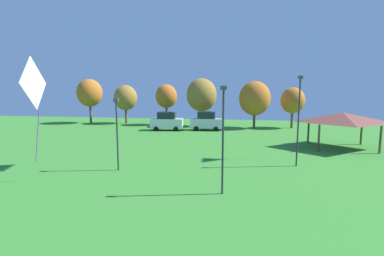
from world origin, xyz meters
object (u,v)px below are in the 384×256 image
Objects in this scene: parked_car_leftmost at (167,121)px; parked_car_second_from_left at (207,121)px; light_post_1 at (299,116)px; treeline_tree_1 at (126,98)px; treeline_tree_4 at (255,98)px; kite_flying_2 at (34,86)px; park_pavilion at (343,118)px; treeline_tree_2 at (166,96)px; treeline_tree_3 at (202,95)px; treeline_tree_0 at (90,93)px; light_post_0 at (117,130)px; light_post_2 at (223,134)px; treeline_tree_5 at (293,101)px.

parked_car_leftmost is 1.04× the size of parked_car_second_from_left.
light_post_1 is (8.99, -18.10, 2.61)m from parked_car_second_from_left.
treeline_tree_4 reaches higher than treeline_tree_1.
park_pavilion is at bearing 32.29° from kite_flying_2.
treeline_tree_3 reaches higher than treeline_tree_2.
parked_car_leftmost is at bearing 155.60° from park_pavilion.
light_post_0 is at bearing -59.00° from treeline_tree_0.
parked_car_leftmost is 13.30m from treeline_tree_4.
light_post_0 is 0.76× the size of treeline_tree_4.
kite_flying_2 is 0.97× the size of treeline_tree_4.
treeline_tree_0 is at bearing -176.36° from treeline_tree_1.
parked_car_second_from_left is at bearing 145.43° from park_pavilion.
treeline_tree_0 is at bearing 121.00° from light_post_0.
treeline_tree_4 is (3.11, 28.18, 0.92)m from light_post_2.
park_pavilion is 1.09× the size of treeline_tree_1.
treeline_tree_2 reaches higher than park_pavilion.
kite_flying_2 is 18.60m from light_post_1.
treeline_tree_1 is at bearing 176.58° from treeline_tree_5.
treeline_tree_2 is (-16.04, 23.14, 0.69)m from light_post_1.
light_post_0 is at bearing 39.98° from kite_flying_2.
treeline_tree_1 reaches higher than treeline_tree_5.
treeline_tree_2 is at bearing -5.82° from treeline_tree_1.
parked_car_leftmost is 0.66× the size of park_pavilion.
treeline_tree_1 is at bearing 101.01° from kite_flying_2.
parked_car_second_from_left is 13.29m from treeline_tree_5.
park_pavilion is at bearing 53.42° from light_post_2.
light_post_2 is at bearing -51.84° from treeline_tree_0.
treeline_tree_1 is at bearing 172.29° from treeline_tree_3.
light_post_1 is 0.94× the size of treeline_tree_0.
treeline_tree_1 is (-17.81, 30.87, 0.78)m from light_post_2.
treeline_tree_4 is at bearing -4.86° from treeline_tree_0.
light_post_1 reaches higher than treeline_tree_4.
treeline_tree_1 is at bearing 3.64° from treeline_tree_0.
treeline_tree_4 is at bearing 83.70° from light_post_2.
treeline_tree_3 is (19.10, -1.36, -0.22)m from treeline_tree_0.
treeline_tree_4 is (27.07, -2.30, -0.64)m from treeline_tree_0.
light_post_0 is 0.86× the size of light_post_2.
treeline_tree_5 is at bearing 73.50° from light_post_2.
light_post_1 is (14.54, -17.15, 2.62)m from parked_car_leftmost.
treeline_tree_4 is at bearing 96.09° from light_post_1.
light_post_0 is at bearing -84.01° from treeline_tree_2.
treeline_tree_0 is 1.00× the size of treeline_tree_3.
parked_car_leftmost is 5.63m from parked_car_second_from_left.
parked_car_leftmost is 0.77× the size of treeline_tree_5.
light_post_1 reaches higher than treeline_tree_2.
light_post_0 is 26.81m from treeline_tree_4.
treeline_tree_3 is 1.06× the size of treeline_tree_4.
treeline_tree_2 is (-2.76, 26.37, 1.54)m from light_post_0.
parked_car_second_from_left is 0.60× the size of treeline_tree_0.
treeline_tree_0 is (-20.33, 5.37, 3.78)m from parked_car_second_from_left.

